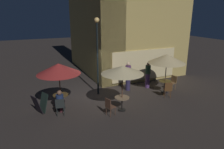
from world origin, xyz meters
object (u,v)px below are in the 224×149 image
Objects in this scene: patron_standing_1 at (148,75)px; cafe_chair_3 at (60,105)px; cafe_table_0 at (122,101)px; cafe_chair_1 at (173,81)px; patron_seated_0 at (60,101)px; menu_sandwich_board at (40,104)px; cafe_table_1 at (165,84)px; patio_umbrella_2 at (59,69)px; patio_umbrella_1 at (167,59)px; patron_standing_2 at (128,76)px; cafe_table_2 at (61,98)px; patio_umbrella_0 at (122,70)px; cafe_chair_0 at (109,105)px; cafe_chair_2 at (168,89)px; street_lamp_near_corner at (97,46)px.

cafe_chair_3 is at bearing -51.61° from patron_standing_1.
cafe_chair_1 is (4.30, 1.31, 0.03)m from cafe_table_0.
cafe_table_0 is 3.03m from patron_seated_0.
menu_sandwich_board is 1.07m from patron_seated_0.
menu_sandwich_board reaches higher than cafe_table_1.
menu_sandwich_board is 1.94m from patio_umbrella_2.
patio_umbrella_1 is 1.32× the size of patron_standing_2.
cafe_table_0 is 3.12m from cafe_table_2.
patio_umbrella_2 is at bearing 152.30° from patio_umbrella_0.
patron_seated_0 is at bearing -57.99° from menu_sandwich_board.
cafe_table_1 is at bearing -0.46° from cafe_chair_0.
cafe_table_2 is at bearing 120.42° from cafe_chair_0.
cafe_chair_0 is at bearing -163.90° from patron_standing_2.
cafe_table_1 is at bearing -3.04° from patio_umbrella_2.
menu_sandwich_board is 8.07m from cafe_chair_1.
patron_standing_1 is 0.93× the size of patron_standing_2.
cafe_table_1 reaches higher than cafe_table_0.
patio_umbrella_1 is 1.91× the size of patron_seated_0.
cafe_table_0 is 0.78× the size of cafe_chair_2.
menu_sandwich_board is at bearing 107.58° from cafe_chair_2.
patron_standing_1 reaches higher than cafe_chair_3.
cafe_chair_1 reaches higher than cafe_table_0.
cafe_table_2 is (-6.26, 0.33, 0.02)m from cafe_table_1.
menu_sandwich_board is 0.99× the size of cafe_chair_2.
patio_umbrella_2 is 6.20m from cafe_chair_2.
cafe_table_2 is 6.46m from patio_umbrella_1.
cafe_table_2 is 1.55m from patio_umbrella_2.
cafe_chair_0 is 1.02× the size of cafe_chair_3.
cafe_chair_1 is 0.73× the size of patron_seated_0.
patio_umbrella_2 reaches higher than cafe_table_0.
patio_umbrella_0 is at bearing 0.00° from cafe_chair_0.
street_lamp_near_corner is at bearing -5.71° from menu_sandwich_board.
patron_standing_1 is at bearing 37.24° from patio_umbrella_0.
street_lamp_near_corner reaches higher than patron_seated_0.
cafe_chair_0 is at bearing -41.36° from cafe_table_2.
patron_standing_2 is (-2.67, 1.10, 0.36)m from cafe_chair_1.
menu_sandwich_board is 5.51m from patron_standing_2.
patron_standing_1 is at bearing 29.44° from cafe_chair_2.
patio_umbrella_2 reaches higher than patron_standing_2.
cafe_chair_1 is 2.91m from patron_standing_2.
street_lamp_near_corner reaches higher than menu_sandwich_board.
menu_sandwich_board is 0.40× the size of patio_umbrella_0.
patio_umbrella_1 is (3.83, -1.45, -0.81)m from street_lamp_near_corner.
cafe_table_0 is at bearing 0.00° from cafe_chair_0.
patio_umbrella_0 is 3.41m from cafe_chair_3.
cafe_table_1 is at bearing 45.09° from patron_standing_1.
patio_umbrella_2 is at bearing 176.96° from cafe_table_1.
patio_umbrella_1 reaches higher than cafe_chair_0.
cafe_table_1 is at bearing -0.00° from cafe_chair_2.
patio_umbrella_2 is (-2.44, -1.12, -0.82)m from street_lamp_near_corner.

